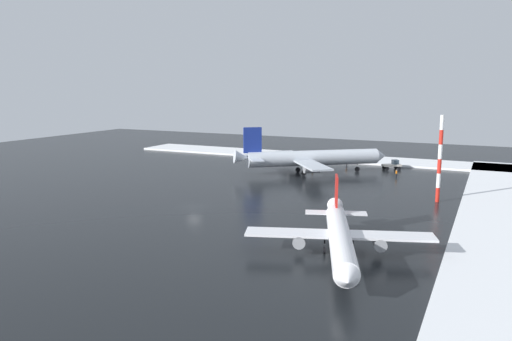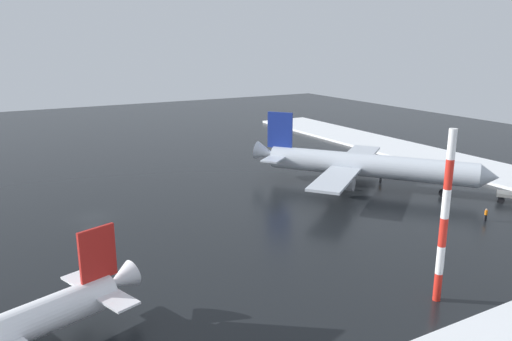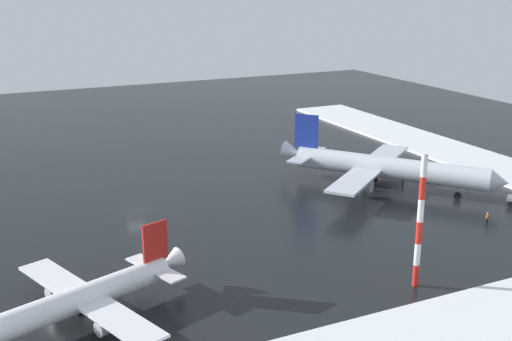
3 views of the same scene
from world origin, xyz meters
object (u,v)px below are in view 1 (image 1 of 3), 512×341
(airplane_parked_starboard, at_px, (310,158))
(airplane_far_rear, at_px, (340,237))
(ground_crew_near_tug, at_px, (347,163))
(antenna_mast, at_px, (440,159))
(pushback_tug, at_px, (393,165))
(ground_crew_beside_wing, at_px, (313,166))
(ground_crew_mid_apron, at_px, (396,173))

(airplane_parked_starboard, distance_m, airplane_far_rear, 60.18)
(ground_crew_near_tug, xyz_separation_m, antenna_mast, (-32.09, -25.78, 6.94))
(airplane_far_rear, height_order, antenna_mast, antenna_mast)
(airplane_far_rear, relative_size, pushback_tug, 5.51)
(ground_crew_beside_wing, relative_size, antenna_mast, 0.11)
(ground_crew_beside_wing, height_order, antenna_mast, antenna_mast)
(airplane_far_rear, xyz_separation_m, ground_crew_beside_wing, (60.40, 24.49, -1.83))
(airplane_far_rear, height_order, ground_crew_beside_wing, airplane_far_rear)
(ground_crew_beside_wing, bearing_deg, pushback_tug, 59.12)
(airplane_far_rear, xyz_separation_m, pushback_tug, (69.68, 6.45, -1.52))
(ground_crew_mid_apron, xyz_separation_m, ground_crew_beside_wing, (1.16, 20.84, 0.00))
(airplane_parked_starboard, relative_size, ground_crew_near_tug, 18.92)
(airplane_far_rear, relative_size, ground_crew_beside_wing, 16.18)
(pushback_tug, height_order, ground_crew_beside_wing, pushback_tug)
(airplane_parked_starboard, xyz_separation_m, pushback_tug, (14.26, -16.99, -2.49))
(airplane_parked_starboard, height_order, antenna_mast, antenna_mast)
(airplane_parked_starboard, height_order, pushback_tug, airplane_parked_starboard)
(pushback_tug, bearing_deg, ground_crew_mid_apron, -110.48)
(airplane_parked_starboard, xyz_separation_m, ground_crew_beside_wing, (4.98, 1.06, -2.80))
(ground_crew_near_tug, relative_size, antenna_mast, 0.11)
(ground_crew_beside_wing, distance_m, antenna_mast, 40.15)
(ground_crew_mid_apron, distance_m, antenna_mast, 25.64)
(airplane_parked_starboard, bearing_deg, pushback_tug, 2.37)
(pushback_tug, height_order, antenna_mast, antenna_mast)
(ground_crew_mid_apron, relative_size, ground_crew_beside_wing, 1.00)
(antenna_mast, bearing_deg, ground_crew_near_tug, 38.78)
(airplane_parked_starboard, bearing_deg, ground_crew_near_tug, 31.78)
(airplane_parked_starboard, bearing_deg, antenna_mast, -68.00)
(airplane_far_rear, xyz_separation_m, antenna_mast, (37.26, -7.58, 5.11))
(airplane_far_rear, bearing_deg, ground_crew_beside_wing, -177.14)
(pushback_tug, xyz_separation_m, ground_crew_mid_apron, (-10.45, -2.79, -0.31))
(airplane_far_rear, bearing_deg, antenna_mast, 149.29)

